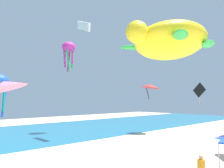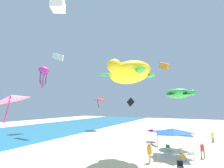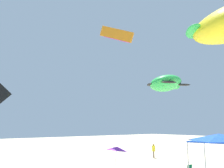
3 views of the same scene
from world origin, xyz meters
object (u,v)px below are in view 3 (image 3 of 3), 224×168
kite_parafoil_orange (117,34)px  kite_turtle_green (166,84)px  person_by_tent (154,149)px  canopy_tent (219,138)px  beach_umbrella (117,149)px

kite_parafoil_orange → kite_turtle_green: bearing=0.5°
person_by_tent → kite_turtle_green: size_ratio=0.38×
person_by_tent → canopy_tent: bearing=-158.3°
beach_umbrella → person_by_tent: 9.10m
kite_turtle_green → kite_parafoil_orange: bearing=113.1°
beach_umbrella → canopy_tent: bearing=-150.0°
beach_umbrella → kite_turtle_green: kite_turtle_green is taller
canopy_tent → person_by_tent: canopy_tent is taller
kite_turtle_green → person_by_tent: bearing=43.9°
canopy_tent → beach_umbrella: size_ratio=2.01×
beach_umbrella → kite_parafoil_orange: 11.11m
kite_turtle_green → kite_parafoil_orange: kite_parafoil_orange is taller
canopy_tent → kite_parafoil_orange: kite_parafoil_orange is taller
canopy_tent → kite_turtle_green: size_ratio=1.00×
person_by_tent → kite_turtle_green: kite_turtle_green is taller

